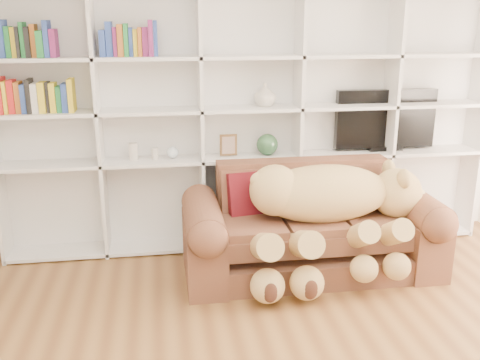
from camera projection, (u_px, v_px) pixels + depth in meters
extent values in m
cube|color=white|center=(246.00, 100.00, 4.93)|extent=(5.00, 0.02, 2.70)
cube|color=white|center=(247.00, 116.00, 4.94)|extent=(4.40, 0.03, 2.40)
cube|color=white|center=(99.00, 124.00, 4.60)|extent=(0.03, 0.35, 2.40)
cube|color=white|center=(201.00, 121.00, 4.73)|extent=(0.03, 0.35, 2.40)
cube|color=white|center=(297.00, 118.00, 4.85)|extent=(0.03, 0.35, 2.40)
cube|color=white|center=(389.00, 116.00, 4.98)|extent=(0.03, 0.35, 2.40)
cube|color=white|center=(476.00, 113.00, 5.11)|extent=(0.03, 0.35, 2.40)
cube|color=white|center=(249.00, 240.00, 5.13)|extent=(4.40, 0.35, 0.03)
cube|color=white|center=(250.00, 157.00, 4.89)|extent=(4.40, 0.35, 0.03)
cube|color=white|center=(250.00, 108.00, 4.76)|extent=(4.40, 0.35, 0.03)
cube|color=white|center=(250.00, 57.00, 4.63)|extent=(4.40, 0.35, 0.03)
cube|color=brown|center=(310.00, 259.00, 4.55)|extent=(2.02, 0.82, 0.21)
cube|color=brown|center=(312.00, 225.00, 4.44)|extent=(1.50, 0.67, 0.29)
cube|color=brown|center=(301.00, 188.00, 4.74)|extent=(1.50, 0.19, 0.53)
cube|color=brown|center=(204.00, 248.00, 4.38)|extent=(0.31, 0.91, 0.53)
cube|color=brown|center=(411.00, 235.00, 4.64)|extent=(0.31, 0.91, 0.53)
cylinder|color=brown|center=(203.00, 218.00, 4.30)|extent=(0.31, 0.87, 0.31)
cylinder|color=brown|center=(414.00, 207.00, 4.56)|extent=(0.31, 0.87, 0.31)
ellipsoid|color=tan|center=(325.00, 193.00, 4.35)|extent=(1.09, 0.53, 0.47)
sphere|color=tan|center=(275.00, 190.00, 4.27)|extent=(0.41, 0.41, 0.41)
sphere|color=tan|center=(397.00, 193.00, 4.44)|extent=(0.41, 0.41, 0.41)
sphere|color=#F9E3A4|center=(414.00, 198.00, 4.48)|extent=(0.21, 0.21, 0.21)
sphere|color=#3F2116|center=(423.00, 199.00, 4.50)|extent=(0.07, 0.07, 0.07)
ellipsoid|color=tan|center=(404.00, 179.00, 4.25)|extent=(0.10, 0.16, 0.16)
ellipsoid|color=tan|center=(389.00, 169.00, 4.53)|extent=(0.10, 0.16, 0.16)
sphere|color=tan|center=(259.00, 181.00, 4.23)|extent=(0.14, 0.14, 0.14)
cylinder|color=tan|center=(359.00, 236.00, 4.15)|extent=(0.18, 0.50, 0.37)
cylinder|color=tan|center=(391.00, 234.00, 4.19)|extent=(0.18, 0.50, 0.37)
cylinder|color=tan|center=(264.00, 246.00, 4.05)|extent=(0.21, 0.58, 0.43)
cylinder|color=tan|center=(302.00, 244.00, 4.10)|extent=(0.21, 0.58, 0.43)
sphere|color=tan|center=(365.00, 269.00, 4.06)|extent=(0.22, 0.22, 0.22)
sphere|color=tan|center=(397.00, 267.00, 4.10)|extent=(0.22, 0.22, 0.22)
sphere|color=tan|center=(267.00, 285.00, 3.97)|extent=(0.26, 0.26, 0.26)
sphere|color=tan|center=(307.00, 282.00, 4.02)|extent=(0.26, 0.26, 0.26)
cube|color=#5D1010|center=(250.00, 195.00, 4.50)|extent=(0.42, 0.28, 0.41)
cube|color=#C13F19|center=(396.00, 254.00, 4.60)|extent=(0.37, 0.36, 0.24)
cube|color=black|center=(385.00, 119.00, 5.04)|extent=(0.97, 0.08, 0.55)
cube|color=black|center=(383.00, 147.00, 5.12)|extent=(0.32, 0.18, 0.04)
cube|color=brown|center=(228.00, 145.00, 4.83)|extent=(0.16, 0.03, 0.19)
sphere|color=#295130|center=(267.00, 145.00, 4.88)|extent=(0.20, 0.20, 0.20)
cylinder|color=beige|center=(133.00, 152.00, 4.72)|extent=(0.09, 0.09, 0.15)
cylinder|color=beige|center=(155.00, 154.00, 4.75)|extent=(0.08, 0.08, 0.10)
sphere|color=white|center=(173.00, 152.00, 4.77)|extent=(0.10, 0.10, 0.10)
imported|color=beige|center=(265.00, 95.00, 4.75)|extent=(0.24, 0.24, 0.21)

